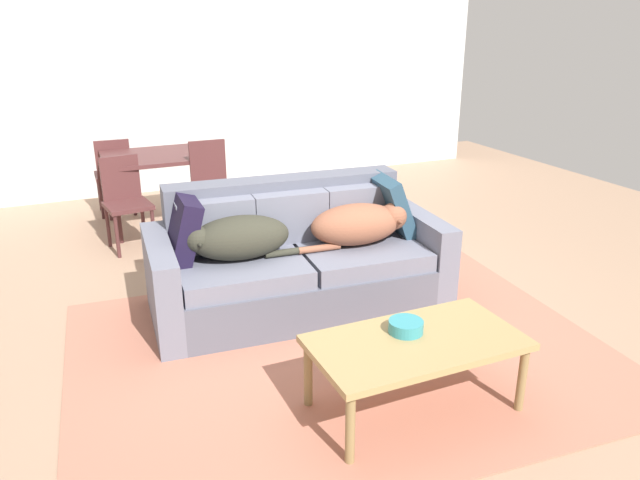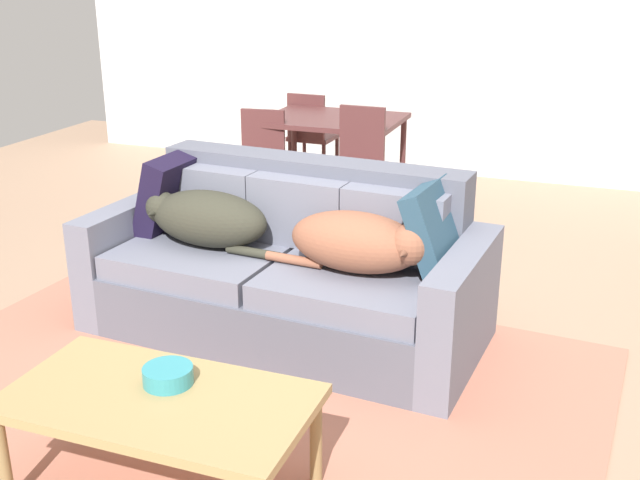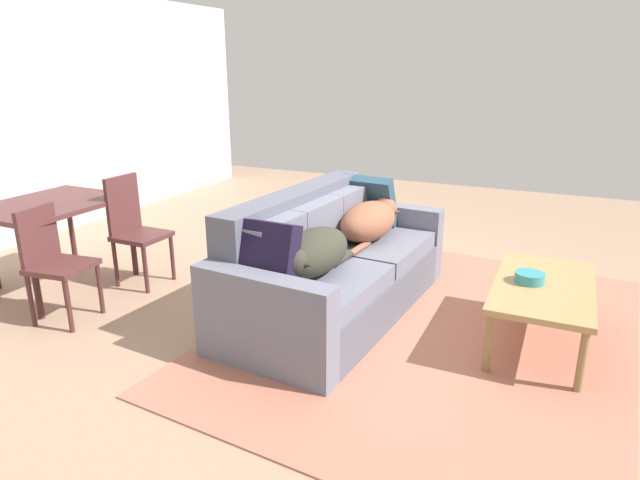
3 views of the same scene
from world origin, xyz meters
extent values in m
plane|color=tan|center=(0.00, 0.00, 0.00)|extent=(10.00, 10.00, 0.00)
cube|color=silver|center=(0.00, 4.00, 1.35)|extent=(8.00, 0.12, 2.70)
cube|color=#B06D57|center=(-0.19, -0.59, 0.01)|extent=(3.68, 2.93, 0.01)
cube|color=#545765|center=(-0.19, 0.16, 0.17)|extent=(1.92, 1.12, 0.35)
cube|color=slate|center=(-0.65, 0.19, 0.42)|extent=(0.97, 1.01, 0.13)
cube|color=slate|center=(0.27, 0.12, 0.42)|extent=(0.97, 1.01, 0.13)
cube|color=#545765|center=(-0.16, 0.53, 0.71)|extent=(1.86, 0.38, 0.45)
cube|color=slate|center=(-0.75, 0.38, 0.67)|extent=(0.58, 0.20, 0.38)
cube|color=slate|center=(-0.17, 0.34, 0.67)|extent=(0.58, 0.20, 0.38)
cube|color=slate|center=(0.40, 0.30, 0.67)|extent=(0.58, 0.20, 0.38)
cube|color=slate|center=(-1.19, 0.24, 0.33)|extent=(0.24, 1.00, 0.65)
cube|color=slate|center=(0.82, 0.08, 0.33)|extent=(0.24, 1.00, 0.65)
ellipsoid|color=#323227|center=(-0.63, 0.15, 0.64)|extent=(0.74, 0.42, 0.31)
sphere|color=#323227|center=(-0.94, 0.15, 0.67)|extent=(0.18, 0.18, 0.18)
cone|color=black|center=(-0.94, 0.07, 0.66)|extent=(0.09, 0.11, 0.08)
cylinder|color=#323227|center=(-0.32, 0.05, 0.51)|extent=(0.32, 0.07, 0.05)
ellipsoid|color=brown|center=(0.25, 0.08, 0.64)|extent=(0.74, 0.43, 0.31)
sphere|color=brown|center=(0.55, 0.04, 0.67)|extent=(0.21, 0.21, 0.21)
cone|color=brown|center=(0.54, -0.06, 0.66)|extent=(0.10, 0.12, 0.09)
cylinder|color=brown|center=(-0.07, 0.03, 0.51)|extent=(0.32, 0.07, 0.05)
cube|color=black|center=(-1.00, 0.34, 0.69)|extent=(0.28, 0.47, 0.48)
cube|color=#28465A|center=(0.64, 0.22, 0.70)|extent=(0.32, 0.51, 0.49)
cube|color=#A48854|center=(-0.08, -1.31, 0.43)|extent=(1.18, 0.63, 0.04)
cylinder|color=olive|center=(-0.62, -1.58, 0.20)|extent=(0.05, 0.05, 0.41)
cylinder|color=olive|center=(0.46, -1.58, 0.20)|extent=(0.05, 0.05, 0.41)
cylinder|color=olive|center=(-0.62, -1.05, 0.20)|extent=(0.05, 0.05, 0.41)
cylinder|color=olive|center=(0.46, -1.05, 0.20)|extent=(0.05, 0.05, 0.41)
cylinder|color=teal|center=(-0.09, -1.22, 0.48)|extent=(0.20, 0.20, 0.07)
cube|color=#522B2B|center=(-0.75, 2.57, 0.74)|extent=(1.12, 0.87, 0.04)
cylinder|color=#462424|center=(-1.26, 2.18, 0.36)|extent=(0.05, 0.05, 0.72)
cylinder|color=#462424|center=(-0.24, 2.18, 0.36)|extent=(0.05, 0.05, 0.72)
cylinder|color=#462424|center=(-1.26, 2.95, 0.36)|extent=(0.05, 0.05, 0.72)
cylinder|color=#462424|center=(-0.24, 2.95, 0.36)|extent=(0.05, 0.05, 0.72)
cube|color=#522B2B|center=(-1.18, 1.97, 0.43)|extent=(0.45, 0.45, 0.04)
cube|color=#522B2B|center=(-1.21, 2.15, 0.66)|extent=(0.36, 0.08, 0.42)
cylinder|color=#4A2626|center=(-1.33, 1.78, 0.21)|extent=(0.04, 0.04, 0.41)
cylinder|color=#4A2626|center=(-0.99, 1.83, 0.21)|extent=(0.04, 0.04, 0.41)
cylinder|color=#4A2626|center=(-1.37, 2.12, 0.21)|extent=(0.04, 0.04, 0.41)
cylinder|color=#4A2626|center=(-1.04, 2.16, 0.21)|extent=(0.04, 0.04, 0.41)
cube|color=#522B2B|center=(-0.36, 1.95, 0.44)|extent=(0.41, 0.41, 0.04)
cube|color=#522B2B|center=(-0.36, 2.13, 0.71)|extent=(0.36, 0.04, 0.50)
cylinder|color=#4A2626|center=(-0.53, 1.78, 0.21)|extent=(0.04, 0.04, 0.42)
cylinder|color=#4A2626|center=(-0.19, 1.78, 0.21)|extent=(0.04, 0.04, 0.42)
cylinder|color=#4A2626|center=(-0.53, 2.12, 0.21)|extent=(0.04, 0.04, 0.42)
cylinder|color=#4A2626|center=(-0.19, 2.12, 0.21)|extent=(0.04, 0.04, 0.42)
cube|color=#522B2B|center=(-1.17, 3.20, 0.44)|extent=(0.41, 0.41, 0.04)
cube|color=#522B2B|center=(-1.17, 3.02, 0.66)|extent=(0.36, 0.05, 0.40)
cylinder|color=#4A2626|center=(-0.99, 3.37, 0.21)|extent=(0.04, 0.04, 0.42)
cylinder|color=#4A2626|center=(-1.33, 3.38, 0.21)|extent=(0.04, 0.04, 0.42)
cylinder|color=#4A2626|center=(-1.00, 3.03, 0.21)|extent=(0.04, 0.04, 0.42)
cylinder|color=#4A2626|center=(-1.34, 3.04, 0.21)|extent=(0.04, 0.04, 0.42)
camera|label=1|loc=(-1.78, -3.83, 2.14)|focal=34.59mm
camera|label=2|loc=(1.39, -3.50, 2.01)|focal=43.61mm
camera|label=3|loc=(-3.83, -1.37, 1.86)|focal=30.63mm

